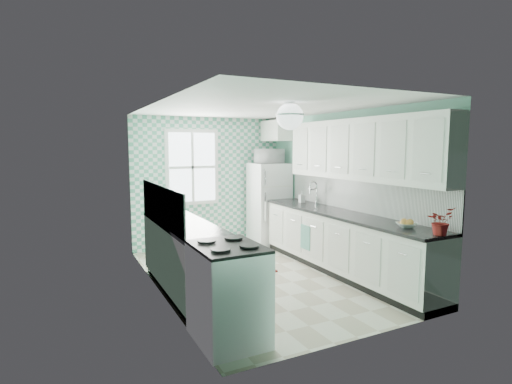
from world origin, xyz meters
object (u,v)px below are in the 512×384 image
fridge (269,204)px  fruit_bowl (406,225)px  stove (228,291)px  ceiling_light (290,116)px  potted_plant (440,221)px  microwave (269,156)px  sink (309,205)px

fridge → fruit_bowl: 3.42m
stove → ceiling_light: bearing=34.7°
potted_plant → microwave: (-0.09, 3.91, 0.65)m
fruit_bowl → stove: bearing=179.3°
potted_plant → ceiling_light: bearing=132.1°
fridge → microwave: bearing=53.9°
sink → potted_plant: (-0.00, -2.64, 0.17)m
ceiling_light → sink: (1.20, 1.31, -1.39)m
fruit_bowl → microwave: microwave is taller
fridge → sink: 1.28m
microwave → fruit_bowl: bearing=92.7°
potted_plant → sink: bearing=89.9°
fruit_bowl → sink: bearing=89.9°
ceiling_light → potted_plant: ceiling_light is taller
fruit_bowl → potted_plant: 0.51m
ceiling_light → fruit_bowl: 1.99m
fridge → stove: (-2.31, -3.39, -0.30)m
stove → sink: bearing=42.1°
stove → fruit_bowl: bearing=-0.1°
potted_plant → fruit_bowl: bearing=90.0°
stove → potted_plant: potted_plant is taller
ceiling_light → stove: size_ratio=0.36×
stove → microwave: size_ratio=1.87×
microwave → potted_plant: bearing=92.5°
sink → stove: bearing=-135.9°
fridge → stove: fridge is taller
ceiling_light → fruit_bowl: ceiling_light is taller
stove → potted_plant: 2.53m
fruit_bowl → fridge: bearing=91.5°
stove → microwave: 4.29m
microwave → stove: bearing=56.9°
sink → fruit_bowl: (-0.00, -2.15, 0.04)m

